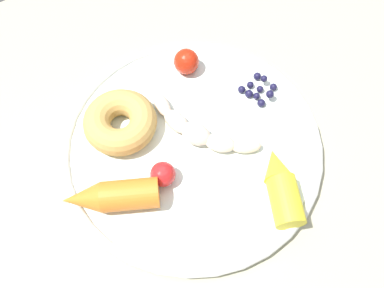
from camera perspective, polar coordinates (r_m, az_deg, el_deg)
name	(u,v)px	position (r m, az deg, el deg)	size (l,w,h in m)	color
ground_plane	(201,238)	(1.28, 1.17, -12.64)	(6.00, 6.00, 0.00)	#353638
dining_table	(207,143)	(0.70, 2.10, 0.19)	(1.05, 0.74, 0.71)	#A09C81
plate	(192,145)	(0.58, 0.00, -0.13)	(0.36, 0.36, 0.02)	silver
banana	(199,131)	(0.57, 0.90, 1.85)	(0.10, 0.16, 0.03)	beige
carrot_orange	(111,196)	(0.53, -11.01, -7.03)	(0.12, 0.09, 0.04)	orange
carrot_yellow	(280,187)	(0.54, 11.97, -5.71)	(0.08, 0.11, 0.04)	yellow
donut	(120,122)	(0.58, -9.77, 2.99)	(0.10, 0.10, 0.04)	tan
blueberry_pile	(259,90)	(0.62, 9.07, 7.29)	(0.05, 0.05, 0.02)	#191638
tomato_near	(186,62)	(0.63, -0.78, 11.19)	(0.04, 0.04, 0.04)	red
tomato_mid	(163,174)	(0.54, -3.99, -4.13)	(0.03, 0.03, 0.03)	red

